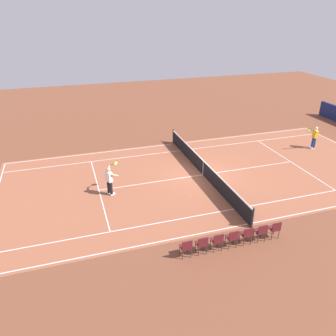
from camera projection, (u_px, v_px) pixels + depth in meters
ground_plane at (203, 175)px, 20.73m from camera, size 60.00×60.00×0.00m
court_slab at (203, 175)px, 20.73m from camera, size 24.20×11.40×0.00m
court_line_markings at (203, 175)px, 20.73m from camera, size 23.85×11.05×0.01m
tennis_net at (203, 168)px, 20.52m from camera, size 0.10×11.70×1.08m
tennis_player_near at (110, 179)px, 18.18m from camera, size 0.86×1.00×1.70m
tennis_player_far at (314, 136)px, 24.27m from camera, size 1.11×0.77×1.70m
tennis_ball at (190, 196)px, 18.31m from camera, size 0.07×0.07×0.07m
spectator_chair_0 at (275, 228)px, 14.83m from camera, size 0.44×0.44×0.88m
spectator_chair_1 at (261, 231)px, 14.64m from camera, size 0.44×0.44×0.88m
spectator_chair_2 at (247, 234)px, 14.44m from camera, size 0.44×0.44×0.88m
spectator_chair_3 at (232, 237)px, 14.25m from camera, size 0.44×0.44×0.88m
spectator_chair_4 at (217, 240)px, 14.06m from camera, size 0.44×0.44×0.88m
spectator_chair_5 at (202, 243)px, 13.87m from camera, size 0.44×0.44×0.88m
spectator_chair_6 at (186, 247)px, 13.67m from camera, size 0.44×0.44×0.88m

